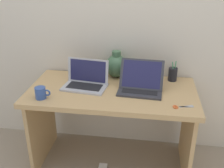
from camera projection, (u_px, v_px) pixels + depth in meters
name	position (u px, v px, depth m)	size (l,w,h in m)	color
ground_plane	(112.00, 161.00, 2.44)	(6.00, 6.00, 0.00)	gray
back_wall	(118.00, 19.00, 2.27)	(4.40, 0.04, 2.40)	beige
desk	(112.00, 108.00, 2.20)	(1.33, 0.66, 0.72)	tan
laptop_left	(86.00, 80.00, 2.17)	(0.37, 0.26, 0.21)	#B2B2B7
laptop_right	(141.00, 83.00, 2.11)	(0.35, 0.27, 0.23)	#333338
green_vase	(116.00, 65.00, 2.34)	(0.19, 0.19, 0.23)	#47704C
coffee_mug	(41.00, 93.00, 1.99)	(0.12, 0.08, 0.09)	#335199
pen_cup	(173.00, 74.00, 2.28)	(0.07, 0.07, 0.18)	black
scissors	(179.00, 107.00, 1.88)	(0.15, 0.07, 0.01)	#B7B7BC
power_brick	(103.00, 167.00, 2.35)	(0.07, 0.07, 0.03)	white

